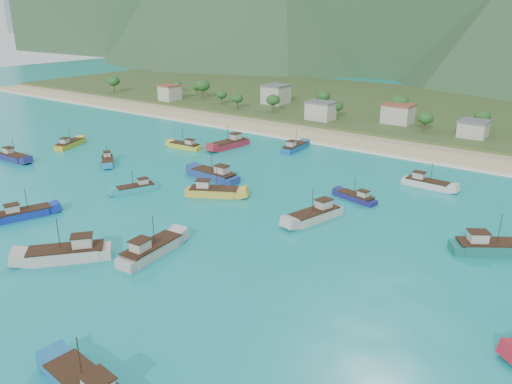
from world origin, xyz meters
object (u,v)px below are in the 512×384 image
Objects in this scene: boat_7 at (108,161)px; boat_17 at (490,248)px; boat_25 at (213,192)px; boat_11 at (230,144)px; boat_19 at (295,148)px; boat_20 at (426,184)px; boat_18 at (215,176)px; boat_6 at (136,189)px; boat_13 at (14,157)px; boat_3 at (315,215)px; boat_24 at (357,198)px; boat_16 at (69,145)px; boat_22 at (151,251)px; boat_10 at (68,254)px; boat_12 at (185,146)px; boat_0 at (24,214)px.

boat_17 is at bearing 129.93° from boat_7.
boat_11 is at bearing -175.16° from boat_25.
boat_19 reaches higher than boat_20.
boat_17 is at bearing -89.12° from boat_18.
boat_13 is (-44.82, -2.73, 0.19)m from boat_6.
boat_3 reaches higher than boat_7.
boat_25 reaches higher than boat_24.
boat_6 is at bearing -112.74° from boat_17.
boat_18 reaches higher than boat_24.
boat_16 is (-44.81, 14.21, 0.14)m from boat_6.
boat_22 is at bearing -8.52° from boat_25.
boat_22 reaches higher than boat_25.
boat_7 is 53.93m from boat_10.
boat_17 is (76.34, -27.64, -0.00)m from boat_11.
boat_22 reaches higher than boat_19.
boat_17 is 0.97× the size of boat_18.
boat_16 is 98.99m from boat_20.
boat_24 is at bearing 64.96° from boat_22.
boat_10 is at bearing -167.65° from boat_18.
boat_7 is at bearing 114.14° from boat_24.
boat_7 is at bearing -3.52° from boat_10.
boat_12 is 1.11× the size of boat_24.
boat_24 is at bearing -15.03° from boat_16.
boat_16 is at bearing 95.32° from boat_18.
boat_22 is (70.40, -16.75, 0.16)m from boat_13.
boat_7 reaches higher than boat_24.
boat_12 is at bearing -136.23° from boat_17.
boat_13 reaches higher than boat_0.
boat_3 is 85.40m from boat_13.
boat_13 is 0.92× the size of boat_25.
boat_11 reaches higher than boat_17.
boat_10 reaches higher than boat_18.
boat_19 is (1.43, 33.17, -0.21)m from boat_18.
boat_20 reaches higher than boat_0.
boat_0 is 1.00× the size of boat_19.
boat_3 is 0.97× the size of boat_18.
boat_0 is 0.92× the size of boat_25.
boat_10 is 0.96× the size of boat_18.
boat_20 is (41.92, 23.79, -0.22)m from boat_18.
boat_25 is (31.89, -25.05, 0.16)m from boat_12.
boat_13 is 16.94m from boat_16.
boat_10 is 1.15× the size of boat_20.
boat_10 is at bearing 115.61° from boat_11.
boat_11 is (-46.39, 32.28, 0.06)m from boat_3.
boat_6 is 0.75× the size of boat_22.
boat_24 is (32.88, 6.73, -0.40)m from boat_18.
boat_20 is at bearing 67.51° from boat_0.
boat_6 is at bearing -19.03° from boat_10.
boat_19 reaches higher than boat_7.
boat_16 is at bearing 156.11° from boat_0.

